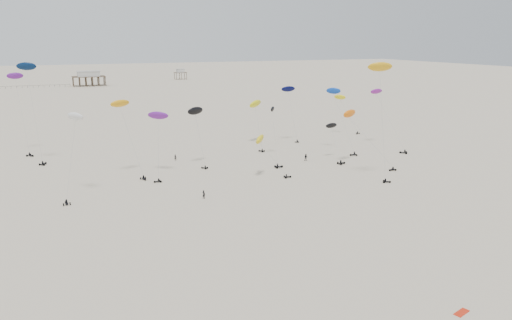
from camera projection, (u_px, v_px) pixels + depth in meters
name	position (u px, v px, depth m)	size (l,w,h in m)	color
ground_plane	(148.00, 116.00, 201.90)	(900.00, 900.00, 0.00)	beige
pavilion_main	(89.00, 79.00, 331.34)	(21.00, 13.00, 9.80)	brown
pavilion_small	(180.00, 75.00, 384.83)	(9.00, 7.00, 8.00)	brown
pier_fence	(3.00, 88.00, 312.49)	(80.20, 0.20, 1.50)	black
rig_0	(125.00, 118.00, 112.55)	(6.60, 10.22, 17.86)	black
rig_1	(72.00, 142.00, 96.88)	(5.92, 9.40, 16.91)	black
rig_2	(340.00, 110.00, 137.24)	(4.15, 12.27, 18.22)	black
rig_3	(19.00, 99.00, 134.39)	(5.26, 10.02, 21.99)	black
rig_4	(290.00, 98.00, 150.10)	(4.96, 5.41, 17.08)	black
rig_5	(381.00, 80.00, 106.63)	(5.85, 6.68, 26.19)	black
rig_6	(275.00, 137.00, 127.00)	(7.11, 16.24, 18.38)	black
rig_7	(196.00, 118.00, 122.30)	(4.99, 8.38, 14.62)	black
rig_8	(356.00, 121.00, 123.68)	(8.84, 14.16, 16.69)	black
rig_9	(158.00, 123.00, 113.61)	(5.98, 11.02, 15.49)	black
rig_10	(336.00, 141.00, 128.05)	(4.37, 9.45, 10.59)	black
rig_11	(344.00, 105.00, 162.99)	(8.28, 6.24, 13.35)	black
rig_12	(263.00, 144.00, 112.27)	(8.43, 6.99, 10.49)	black
rig_13	(256.00, 107.00, 148.46)	(7.93, 17.37, 16.88)	black
rig_14	(30.00, 88.00, 122.21)	(5.38, 6.92, 25.33)	black
rig_15	(385.00, 109.00, 143.50)	(4.43, 17.24, 20.41)	black
spectator_0	(204.00, 198.00, 98.41)	(0.73, 0.50, 2.00)	black
spectator_1	(306.00, 161.00, 128.73)	(1.04, 0.60, 2.12)	black
spectator_3	(175.00, 160.00, 129.11)	(0.68, 0.47, 1.87)	black
grounded_kite_a	(461.00, 313.00, 57.37)	(2.20, 0.90, 0.08)	red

